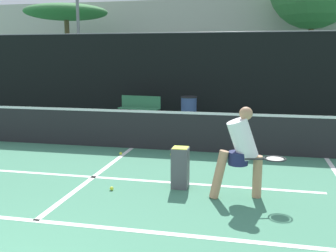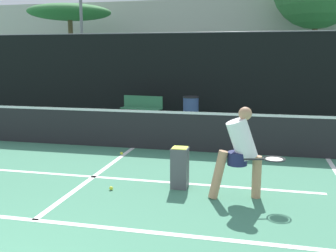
% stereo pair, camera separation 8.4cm
% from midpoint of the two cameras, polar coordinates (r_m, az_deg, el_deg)
% --- Properties ---
extents(court_baseline_near, '(11.00, 0.10, 0.01)m').
position_cam_midpoint_polar(court_baseline_near, '(5.88, -19.09, -12.86)').
color(court_baseline_near, white).
rests_on(court_baseline_near, ground).
extents(court_service_line, '(8.25, 0.10, 0.01)m').
position_cam_midpoint_polar(court_service_line, '(7.56, -11.09, -7.27)').
color(court_service_line, white).
rests_on(court_service_line, ground).
extents(court_center_mark, '(0.10, 4.41, 0.01)m').
position_cam_midpoint_polar(court_center_mark, '(7.72, -10.54, -6.88)').
color(court_center_mark, white).
rests_on(court_center_mark, ground).
extents(net, '(11.09, 0.09, 1.07)m').
position_cam_midpoint_polar(net, '(9.61, -5.56, -0.24)').
color(net, slate).
rests_on(net, ground).
extents(fence_back, '(24.00, 0.06, 3.06)m').
position_cam_midpoint_polar(fence_back, '(14.37, 0.60, 7.33)').
color(fence_back, black).
rests_on(fence_back, ground).
extents(player_practicing, '(1.22, 0.52, 1.48)m').
position_cam_midpoint_polar(player_practicing, '(6.28, 10.23, -3.40)').
color(player_practicing, tan).
rests_on(player_practicing, ground).
extents(tennis_ball_scattered_2, '(0.07, 0.07, 0.07)m').
position_cam_midpoint_polar(tennis_ball_scattered_2, '(9.09, -7.14, -3.97)').
color(tennis_ball_scattered_2, '#D1E033').
rests_on(tennis_ball_scattered_2, ground).
extents(tennis_ball_scattered_3, '(0.07, 0.07, 0.07)m').
position_cam_midpoint_polar(tennis_ball_scattered_3, '(8.93, 0.26, -4.14)').
color(tennis_ball_scattered_3, '#D1E033').
rests_on(tennis_ball_scattered_3, ground).
extents(tennis_ball_scattered_5, '(0.07, 0.07, 0.07)m').
position_cam_midpoint_polar(tennis_ball_scattered_5, '(6.79, -8.53, -8.95)').
color(tennis_ball_scattered_5, '#D1E033').
rests_on(tennis_ball_scattered_5, ground).
extents(ball_hopper, '(0.28, 0.28, 0.71)m').
position_cam_midpoint_polar(ball_hopper, '(6.76, 1.44, -5.91)').
color(ball_hopper, '#4C4C51').
rests_on(ball_hopper, ground).
extents(courtside_bench, '(1.49, 0.56, 0.86)m').
position_cam_midpoint_polar(courtside_bench, '(13.64, -4.30, 2.68)').
color(courtside_bench, '#33724C').
rests_on(courtside_bench, ground).
extents(trash_bin, '(0.54, 0.54, 0.90)m').
position_cam_midpoint_polar(trash_bin, '(13.18, 2.85, 2.38)').
color(trash_bin, '#384C7F').
rests_on(trash_bin, ground).
extents(parked_car, '(1.76, 4.09, 1.51)m').
position_cam_midpoint_polar(parked_car, '(18.13, 11.20, 4.94)').
color(parked_car, black).
rests_on(parked_car, ground).
extents(floodlight_mast, '(1.10, 0.24, 7.46)m').
position_cam_midpoint_polar(floodlight_mast, '(21.64, -13.14, 16.84)').
color(floodlight_mast, slate).
rests_on(floodlight_mast, ground).
extents(tree_mid, '(4.79, 4.79, 5.15)m').
position_cam_midpoint_polar(tree_mid, '(24.40, -14.66, 15.59)').
color(tree_mid, brown).
rests_on(tree_mid, ground).
extents(building_far, '(36.00, 2.40, 5.73)m').
position_cam_midpoint_polar(building_far, '(26.75, 6.18, 11.50)').
color(building_far, '#B2ADA3').
rests_on(building_far, ground).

